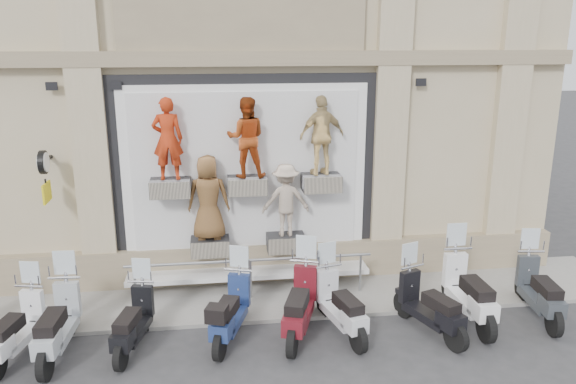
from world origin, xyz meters
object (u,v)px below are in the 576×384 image
at_px(scooter_g, 341,294).
at_px(scooter_f, 300,292).
at_px(scooter_e, 230,299).
at_px(scooter_c, 56,311).
at_px(scooter_b, 15,317).
at_px(clock_sign_bracket, 44,170).
at_px(scooter_h, 430,294).
at_px(scooter_i, 470,279).
at_px(scooter_j, 541,279).
at_px(guard_rail, 251,280).
at_px(scooter_d, 132,311).

bearing_deg(scooter_g, scooter_f, 163.18).
distance_m(scooter_e, scooter_f, 1.25).
bearing_deg(scooter_c, scooter_b, -178.03).
relative_size(clock_sign_bracket, scooter_c, 0.50).
distance_m(scooter_f, scooter_h, 2.36).
relative_size(scooter_b, scooter_i, 0.86).
distance_m(scooter_b, scooter_j, 9.51).
bearing_deg(guard_rail, scooter_b, -158.81).
bearing_deg(guard_rail, scooter_c, -154.86).
relative_size(scooter_e, scooter_h, 1.00).
xyz_separation_m(scooter_b, scooter_e, (3.59, 0.12, 0.03)).
relative_size(scooter_g, scooter_j, 0.97).
bearing_deg(scooter_i, scooter_g, -177.21).
bearing_deg(scooter_d, scooter_c, -166.70).
relative_size(scooter_c, scooter_d, 1.13).
distance_m(scooter_b, scooter_e, 3.59).
height_order(scooter_c, scooter_e, scooter_c).
distance_m(scooter_b, scooter_g, 5.58).
distance_m(scooter_c, scooter_f, 4.17).
xyz_separation_m(scooter_b, scooter_i, (8.08, 0.18, 0.12)).
bearing_deg(scooter_b, scooter_c, 11.40).
xyz_separation_m(guard_rail, scooter_i, (4.03, -1.39, 0.40)).
bearing_deg(scooter_j, scooter_d, -171.26).
bearing_deg(scooter_c, guard_rail, 28.43).
bearing_deg(clock_sign_bracket, scooter_i, -13.19).
bearing_deg(scooter_j, guard_rail, 173.06).
bearing_deg(scooter_e, scooter_b, -159.71).
height_order(scooter_e, scooter_i, scooter_i).
distance_m(clock_sign_bracket, scooter_e, 4.43).
relative_size(scooter_d, scooter_i, 0.84).
bearing_deg(scooter_b, clock_sign_bracket, 98.50).
height_order(guard_rail, scooter_b, scooter_b).
bearing_deg(scooter_e, scooter_d, -157.93).
relative_size(guard_rail, scooter_b, 2.75).
bearing_deg(scooter_h, scooter_b, 158.72).
xyz_separation_m(scooter_h, scooter_j, (2.32, 0.30, 0.02)).
relative_size(clock_sign_bracket, scooter_i, 0.48).
xyz_separation_m(clock_sign_bracket, scooter_f, (4.69, -1.94, -1.96)).
relative_size(scooter_b, scooter_j, 0.94).
xyz_separation_m(scooter_d, scooter_j, (7.60, 0.13, 0.07)).
height_order(scooter_d, scooter_g, scooter_g).
height_order(scooter_h, scooter_j, scooter_j).
bearing_deg(scooter_b, scooter_j, 13.55).
distance_m(scooter_i, scooter_j, 1.42).
bearing_deg(scooter_j, scooter_i, -173.92).
bearing_deg(scooter_e, guard_rail, 90.89).
bearing_deg(scooter_e, scooter_g, 16.50).
bearing_deg(scooter_g, clock_sign_bracket, 146.56).
distance_m(scooter_d, scooter_f, 2.93).
relative_size(scooter_d, scooter_j, 0.91).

